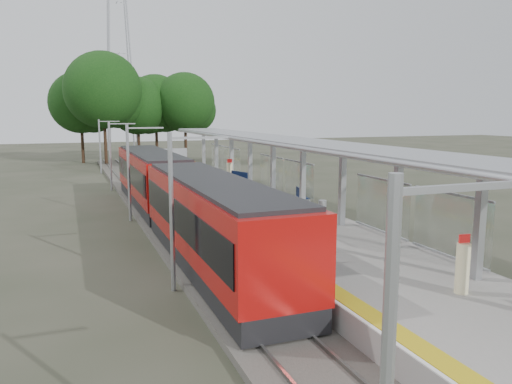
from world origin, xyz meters
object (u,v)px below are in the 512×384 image
bench_far (241,179)px  litter_bin (322,208)px  info_pillar_far (230,173)px  bench_mid (301,196)px  info_pillar_near (463,268)px  train (175,193)px

bench_far → litter_bin: (0.65, -10.25, -0.19)m
bench_far → info_pillar_far: info_pillar_far is taller
bench_mid → litter_bin: 3.48m
info_pillar_near → info_pillar_far: 22.92m
bench_far → info_pillar_near: 20.99m
train → litter_bin: bearing=-26.8°
train → info_pillar_far: (5.76, 8.86, -0.27)m
train → info_pillar_near: bearing=-69.7°
train → info_pillar_far: bearing=57.0°
info_pillar_far → bench_far: bearing=-95.0°
info_pillar_far → info_pillar_near: bearing=-101.7°
bench_mid → info_pillar_far: 8.87m
litter_bin → info_pillar_near: bearing=-97.3°
train → litter_bin: train is taller
train → bench_far: 9.13m
train → info_pillar_near: train is taller
bench_far → litter_bin: size_ratio=2.14×
train → litter_bin: (6.58, -3.33, -0.65)m
train → info_pillar_far: 10.57m
bench_mid → info_pillar_near: bearing=-88.8°
bench_far → info_pillar_near: info_pillar_near is taller
train → bench_far: bearing=49.4°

